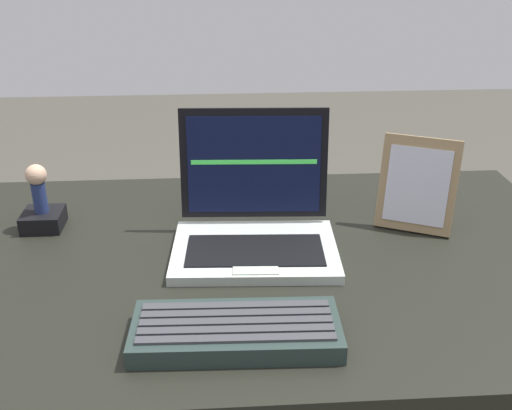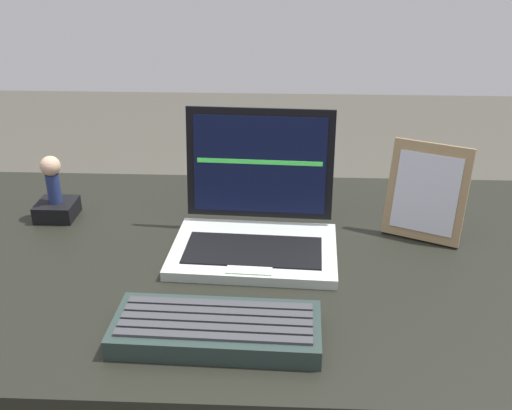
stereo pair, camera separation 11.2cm
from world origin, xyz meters
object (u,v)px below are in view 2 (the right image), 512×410
object	(u,v)px
external_keyboard	(217,329)
figurine_stand	(57,210)
photo_frame	(427,193)
laptop_front	(256,223)
figurine	(52,175)

from	to	relation	value
external_keyboard	figurine_stand	distance (m)	0.56
photo_frame	laptop_front	bearing A→B (deg)	-170.53
external_keyboard	photo_frame	distance (m)	0.52
external_keyboard	photo_frame	bearing A→B (deg)	42.45
figurine_stand	figurine	size ratio (longest dim) A/B	0.78
figurine_stand	figurine	world-z (taller)	figurine
laptop_front	external_keyboard	distance (m)	0.30
laptop_front	figurine_stand	size ratio (longest dim) A/B	4.00
laptop_front	figurine_stand	distance (m)	0.45
external_keyboard	figurine	size ratio (longest dim) A/B	3.08
figurine_stand	laptop_front	bearing A→B (deg)	-14.23
photo_frame	external_keyboard	bearing A→B (deg)	-137.55
figurine_stand	figurine	xyz separation A→B (m)	(0.00, 0.00, 0.08)
figurine_stand	photo_frame	bearing A→B (deg)	-4.05
laptop_front	photo_frame	world-z (taller)	laptop_front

